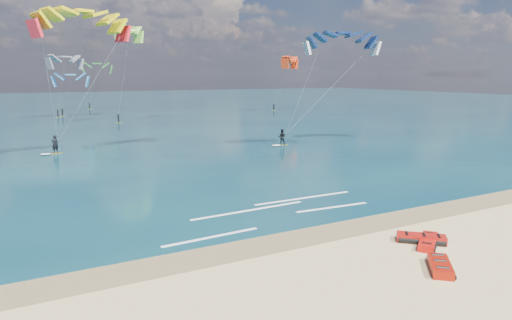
{
  "coord_description": "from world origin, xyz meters",
  "views": [
    {
      "loc": [
        -11.04,
        -14.79,
        7.9
      ],
      "look_at": [
        1.11,
        8.0,
        3.03
      ],
      "focal_mm": 32.0,
      "sensor_mm": 36.0,
      "label": 1
    }
  ],
  "objects_px": {
    "packed_kite_mid": "(421,242)",
    "kitesurfer_main": "(68,75)",
    "packed_kite_left": "(428,245)",
    "packed_kite_right": "(440,270)",
    "kitesurfer_far": "(313,82)"
  },
  "relations": [
    {
      "from": "packed_kite_left",
      "to": "kitesurfer_far",
      "type": "xyz_separation_m",
      "value": [
        12.05,
        26.77,
        7.12
      ]
    },
    {
      "from": "kitesurfer_main",
      "to": "kitesurfer_far",
      "type": "relative_size",
      "value": 1.1
    },
    {
      "from": "packed_kite_mid",
      "to": "kitesurfer_main",
      "type": "distance_m",
      "value": 34.81
    },
    {
      "from": "packed_kite_right",
      "to": "kitesurfer_main",
      "type": "distance_m",
      "value": 36.68
    },
    {
      "from": "packed_kite_left",
      "to": "kitesurfer_main",
      "type": "xyz_separation_m",
      "value": [
        -11.9,
        32.17,
        7.81
      ]
    },
    {
      "from": "packed_kite_mid",
      "to": "kitesurfer_main",
      "type": "xyz_separation_m",
      "value": [
        -11.89,
        31.77,
        7.81
      ]
    },
    {
      "from": "packed_kite_right",
      "to": "kitesurfer_far",
      "type": "xyz_separation_m",
      "value": [
        13.88,
        29.0,
        7.12
      ]
    },
    {
      "from": "packed_kite_left",
      "to": "kitesurfer_main",
      "type": "relative_size",
      "value": 0.17
    },
    {
      "from": "packed_kite_left",
      "to": "kitesurfer_main",
      "type": "bearing_deg",
      "value": 74.15
    },
    {
      "from": "packed_kite_mid",
      "to": "kitesurfer_far",
      "type": "bearing_deg",
      "value": 107.68
    },
    {
      "from": "packed_kite_left",
      "to": "packed_kite_mid",
      "type": "xyz_separation_m",
      "value": [
        -0.01,
        0.4,
        0.0
      ]
    },
    {
      "from": "packed_kite_mid",
      "to": "kitesurfer_far",
      "type": "xyz_separation_m",
      "value": [
        12.06,
        26.37,
        7.12
      ]
    },
    {
      "from": "packed_kite_left",
      "to": "packed_kite_mid",
      "type": "relative_size",
      "value": 1.02
    },
    {
      "from": "packed_kite_right",
      "to": "kitesurfer_main",
      "type": "relative_size",
      "value": 0.15
    },
    {
      "from": "packed_kite_right",
      "to": "kitesurfer_main",
      "type": "bearing_deg",
      "value": 57.47
    }
  ]
}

